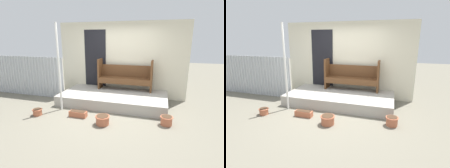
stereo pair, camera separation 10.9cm
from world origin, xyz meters
The scene contains 10 objects.
ground_plane centered at (0.00, 0.00, 0.00)m, with size 24.00×24.00×0.00m, color #706B5B.
porch_slab centered at (-0.02, 0.81, 0.16)m, with size 3.34×1.61×0.33m.
house_wall centered at (-0.06, 1.64, 1.30)m, with size 4.54×0.08×2.60m.
fence_corrugated centered at (-3.34, 0.76, 0.72)m, with size 3.08×0.05×1.43m.
support_post centered at (-1.36, -0.12, 1.23)m, with size 0.06×0.06×2.46m.
bench centered at (0.22, 1.36, 0.83)m, with size 1.83×0.41×1.04m.
flower_pot_left centered at (-1.77, -0.67, 0.10)m, with size 0.27×0.27×0.18m.
flower_pot_middle centered at (0.11, -0.68, 0.12)m, with size 0.36×0.36×0.23m.
flower_pot_right centered at (1.61, -0.28, 0.12)m, with size 0.31×0.31×0.23m.
planter_box_rect centered at (-0.66, -0.45, 0.08)m, with size 0.47×0.17×0.16m.
Camera 2 is at (1.52, -4.32, 2.03)m, focal length 28.00 mm.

